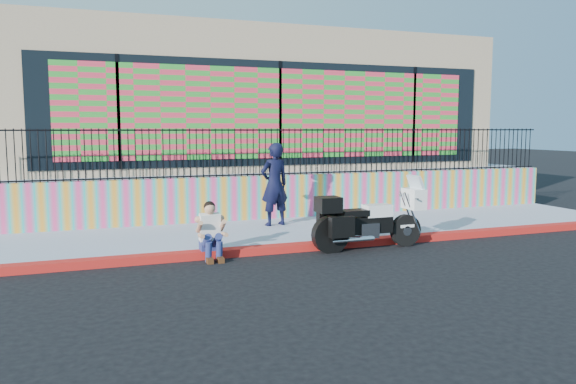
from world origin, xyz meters
name	(u,v)px	position (x,y,z in m)	size (l,w,h in m)	color
ground	(346,247)	(0.00, 0.00, 0.00)	(90.00, 90.00, 0.00)	black
red_curb	(346,243)	(0.00, 0.00, 0.07)	(16.00, 0.30, 0.15)	red
sidewalk	(315,230)	(0.00, 1.65, 0.07)	(16.00, 3.00, 0.15)	#999FB8
mural_wall	(291,196)	(0.00, 3.25, 0.70)	(16.00, 0.20, 1.10)	#FF4387
metal_fence	(291,152)	(0.00, 3.25, 1.85)	(15.80, 0.04, 1.20)	black
elevated_platform	(240,182)	(0.00, 8.35, 0.62)	(16.00, 10.00, 1.25)	#999FB8
storefront_building	(241,105)	(0.00, 8.13, 3.25)	(14.00, 8.06, 4.00)	tan
police_motorcycle	(367,219)	(0.30, -0.35, 0.62)	(2.39, 0.79, 1.49)	black
police_officer	(274,184)	(-0.82, 2.19, 1.13)	(0.72, 0.47, 1.96)	black
seated_man	(211,236)	(-2.86, -0.15, 0.45)	(0.54, 0.71, 1.06)	navy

